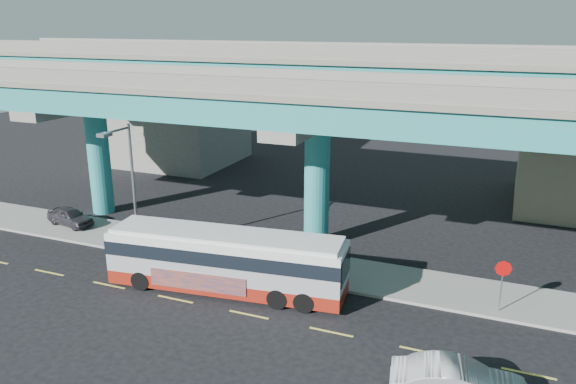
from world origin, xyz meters
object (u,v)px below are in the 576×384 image
at_px(street_lamp, 126,171).
at_px(stop_sign, 503,275).
at_px(transit_bus, 226,259).
at_px(parked_car, 70,216).

height_order(street_lamp, stop_sign, street_lamp).
xyz_separation_m(transit_bus, street_lamp, (-7.21, 1.89, 3.31)).
bearing_deg(parked_car, stop_sign, -82.93).
relative_size(transit_bus, stop_sign, 4.86).
bearing_deg(parked_car, street_lamp, -98.27).
distance_m(street_lamp, stop_sign, 20.25).
height_order(transit_bus, parked_car, transit_bus).
xyz_separation_m(street_lamp, stop_sign, (20.01, 0.73, -3.05)).
xyz_separation_m(parked_car, street_lamp, (6.62, -2.22, 4.27)).
relative_size(transit_bus, parked_car, 3.35).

